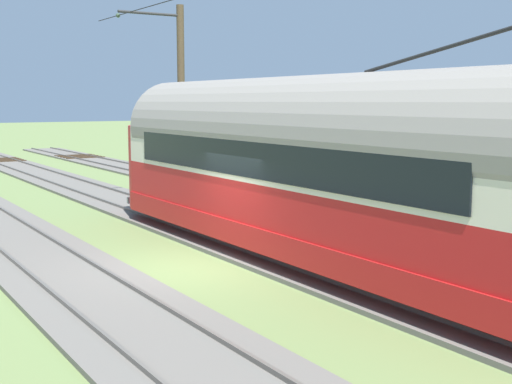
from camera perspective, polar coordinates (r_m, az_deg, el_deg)
name	(u,v)px	position (r m, az deg, el deg)	size (l,w,h in m)	color
ground_plane	(187,269)	(15.41, -5.78, -6.44)	(220.00, 220.00, 0.00)	olive
track_streetcar_siding	(418,231)	(20.05, 13.36, -3.17)	(2.80, 80.00, 0.18)	#666059
track_adjacent_siding	(272,251)	(16.89, 1.37, -4.97)	(2.80, 80.00, 0.18)	#666059
track_third_siding	(72,279)	(14.78, -15.11, -7.07)	(2.80, 80.00, 0.18)	#666059
vintage_streetcar	(301,166)	(15.59, 3.80, 2.16)	(2.65, 16.59, 5.05)	red
catenary_pole_foreground	(180,99)	(26.30, -6.40, 7.73)	(2.67, 0.28, 7.31)	#4C3D28
track_end_bumper	(195,175)	(31.16, -5.15, 1.44)	(1.80, 0.60, 0.80)	#B2A519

